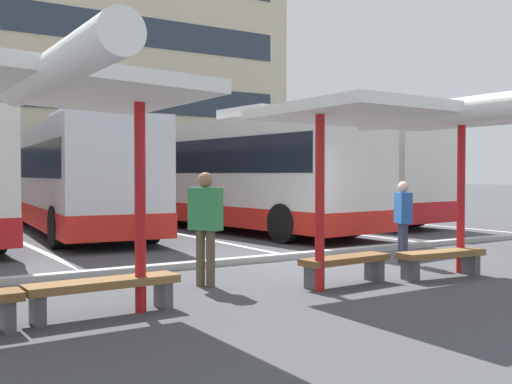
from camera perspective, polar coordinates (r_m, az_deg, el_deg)
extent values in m
plane|color=#47474C|center=(11.83, 7.36, -6.76)|extent=(160.00, 160.00, 0.00)
cube|color=beige|center=(42.87, -22.26, 10.49)|extent=(36.23, 10.74, 16.79)
cube|color=#2D3847|center=(37.05, -20.69, 2.46)|extent=(33.33, 0.08, 1.85)
cube|color=#2D3847|center=(37.35, -20.76, 8.91)|extent=(33.33, 0.08, 1.85)
cube|color=#2D3847|center=(38.11, -20.83, 15.18)|extent=(33.33, 0.08, 1.85)
cube|color=silver|center=(18.81, -16.72, 1.45)|extent=(3.31, 10.97, 2.81)
cube|color=red|center=(18.84, -16.69, -1.95)|extent=(3.35, 11.02, 0.58)
cube|color=black|center=(18.81, -16.73, 2.69)|extent=(3.27, 10.11, 0.90)
cube|color=black|center=(24.11, -19.16, 2.27)|extent=(2.14, 0.25, 1.69)
cube|color=silver|center=(17.55, -15.92, 6.63)|extent=(1.64, 2.31, 0.36)
cylinder|color=black|center=(22.44, -21.36, -1.59)|extent=(0.38, 1.02, 1.00)
cylinder|color=black|center=(22.79, -15.75, -1.49)|extent=(0.38, 1.02, 1.00)
cylinder|color=black|center=(14.91, -18.13, -3.15)|extent=(0.38, 1.02, 1.00)
cylinder|color=black|center=(15.44, -9.90, -2.93)|extent=(0.38, 1.02, 1.00)
cube|color=silver|center=(19.02, -2.30, 1.84)|extent=(3.56, 11.24, 3.03)
cube|color=red|center=(19.06, -2.29, -1.87)|extent=(3.60, 11.29, 0.56)
cube|color=black|center=(19.03, -2.30, 3.26)|extent=(3.51, 10.36, 0.98)
cube|color=black|center=(23.72, -10.00, 2.66)|extent=(2.25, 0.29, 1.82)
cube|color=silver|center=(17.99, 0.26, 7.25)|extent=(1.73, 2.33, 0.36)
cylinder|color=black|center=(21.82, -10.81, -1.59)|extent=(0.39, 1.02, 1.00)
cylinder|color=black|center=(22.98, -5.55, -1.41)|extent=(0.39, 1.02, 1.00)
cylinder|color=black|center=(15.24, 2.64, -2.97)|extent=(0.39, 1.02, 1.00)
cylinder|color=black|center=(16.85, 8.77, -2.54)|extent=(0.39, 1.02, 1.00)
cube|color=silver|center=(22.20, 5.73, 1.57)|extent=(3.35, 10.35, 2.84)
cube|color=red|center=(22.23, 5.72, -1.28)|extent=(3.39, 10.39, 0.63)
cube|color=black|center=(22.20, 5.73, 2.35)|extent=(3.31, 9.54, 1.14)
cube|color=black|center=(26.16, -1.78, 2.34)|extent=(2.26, 0.25, 1.70)
cube|color=silver|center=(21.33, 8.06, 5.86)|extent=(1.71, 2.31, 0.36)
cylinder|color=black|center=(24.22, -1.95, -1.24)|extent=(0.38, 1.02, 1.00)
cylinder|color=black|center=(25.64, 2.41, -1.08)|extent=(0.38, 1.02, 1.00)
cylinder|color=black|center=(18.92, 10.20, -2.09)|extent=(0.38, 1.02, 1.00)
cylinder|color=black|center=(20.71, 14.69, -1.79)|extent=(0.38, 1.02, 1.00)
cube|color=white|center=(17.55, -21.75, -4.10)|extent=(0.16, 14.00, 0.01)
cube|color=white|center=(18.80, -8.76, -3.62)|extent=(0.16, 14.00, 0.01)
cube|color=white|center=(20.88, 2.10, -3.07)|extent=(0.16, 14.00, 0.01)
cube|color=white|center=(23.57, 10.74, -2.56)|extent=(0.16, 14.00, 0.01)
cylinder|color=red|center=(7.73, -10.80, -1.29)|extent=(0.14, 0.14, 2.67)
cube|color=white|center=(7.40, -20.79, 9.50)|extent=(3.71, 2.84, 0.29)
cylinder|color=white|center=(6.17, -18.38, 10.83)|extent=(0.36, 3.70, 0.36)
cube|color=#4C4C51|center=(7.37, -22.26, -10.65)|extent=(0.13, 0.34, 0.35)
cube|color=brown|center=(7.73, -14.06, -8.30)|extent=(1.89, 0.48, 0.10)
cube|color=#4C4C51|center=(7.54, -19.79, -10.34)|extent=(0.13, 0.34, 0.35)
cube|color=#4C4C51|center=(8.07, -8.69, -9.47)|extent=(0.13, 0.34, 0.35)
cylinder|color=red|center=(9.01, 6.00, -1.08)|extent=(0.14, 0.14, 2.60)
cylinder|color=red|center=(11.22, 18.65, -0.62)|extent=(0.14, 0.14, 2.60)
cube|color=white|center=(10.09, 13.08, 7.03)|extent=(4.13, 2.83, 0.20)
cylinder|color=white|center=(9.24, 18.71, 7.29)|extent=(0.36, 4.13, 0.36)
cube|color=brown|center=(9.66, 8.39, -6.27)|extent=(1.64, 0.53, 0.10)
cube|color=#4C4C51|center=(9.25, 5.47, -8.03)|extent=(0.14, 0.34, 0.35)
cube|color=#4C4C51|center=(10.16, 11.03, -7.17)|extent=(0.14, 0.34, 0.35)
cube|color=brown|center=(10.69, 16.97, -5.56)|extent=(1.66, 0.58, 0.10)
cube|color=#4C4C51|center=(10.28, 14.25, -7.09)|extent=(0.15, 0.35, 0.35)
cube|color=#4C4C51|center=(11.18, 19.45, -6.43)|extent=(0.15, 0.35, 0.35)
cube|color=#ADADA8|center=(12.66, 4.25, -5.92)|extent=(44.00, 0.24, 0.12)
cylinder|color=#33384C|center=(12.22, 13.48, -4.66)|extent=(0.14, 0.14, 0.79)
cylinder|color=#33384C|center=(12.07, 13.72, -4.74)|extent=(0.14, 0.14, 0.79)
cube|color=#2659A5|center=(12.09, 13.62, -1.44)|extent=(0.40, 0.51, 0.59)
sphere|color=beige|center=(12.08, 13.64, 0.46)|extent=(0.21, 0.21, 0.21)
cylinder|color=brown|center=(9.50, -5.22, -6.17)|extent=(0.14, 0.14, 0.87)
cylinder|color=brown|center=(9.41, -4.28, -6.25)|extent=(0.14, 0.14, 0.87)
cube|color=#338C4C|center=(9.38, -4.76, -1.58)|extent=(0.46, 0.55, 0.65)
sphere|color=#936B4C|center=(9.37, -4.77, 1.14)|extent=(0.24, 0.24, 0.24)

